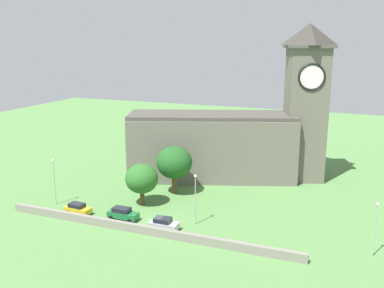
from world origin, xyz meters
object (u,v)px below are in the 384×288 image
at_px(car_yellow, 78,209).
at_px(streetlamp_west_mid, 195,192).
at_px(church, 236,134).
at_px(tree_riverside_east, 142,179).
at_px(streetlamp_west_end, 54,175).
at_px(car_silver, 164,224).
at_px(car_green, 123,214).
at_px(streetlamp_central, 376,221).
at_px(tree_churchyard, 174,163).

xyz_separation_m(car_yellow, streetlamp_west_mid, (18.51, 3.33, 4.18)).
bearing_deg(church, tree_riverside_east, -116.93).
height_order(car_yellow, streetlamp_west_end, streetlamp_west_end).
bearing_deg(tree_riverside_east, church, 63.07).
bearing_deg(church, streetlamp_west_end, -133.07).
relative_size(car_yellow, streetlamp_west_end, 0.57).
xyz_separation_m(church, car_silver, (-2.57, -27.62, -7.79)).
distance_m(car_green, streetlamp_central, 35.56).
bearing_deg(streetlamp_west_mid, streetlamp_west_end, -177.21).
bearing_deg(tree_churchyard, tree_riverside_east, -111.31).
relative_size(car_silver, streetlamp_west_mid, 0.56).
bearing_deg(church, car_green, -110.51).
bearing_deg(streetlamp_west_end, tree_riverside_east, 21.29).
relative_size(streetlamp_west_end, tree_riverside_east, 1.11).
relative_size(streetlamp_central, tree_churchyard, 0.84).
distance_m(streetlamp_west_mid, tree_churchyard, 13.81).
height_order(church, streetlamp_central, church).
bearing_deg(streetlamp_central, tree_churchyard, 160.15).
height_order(car_yellow, tree_riverside_east, tree_riverside_east).
xyz_separation_m(streetlamp_west_mid, streetlamp_central, (24.47, -0.84, -0.28)).
bearing_deg(car_silver, streetlamp_west_mid, 46.26).
relative_size(church, car_green, 8.05).
bearing_deg(tree_riverside_east, car_silver, -45.29).
distance_m(car_yellow, car_green, 7.71).
xyz_separation_m(car_green, streetlamp_central, (35.31, 1.75, 3.83)).
relative_size(car_yellow, car_silver, 1.03).
bearing_deg(church, tree_churchyard, -119.74).
xyz_separation_m(church, tree_riverside_east, (-10.15, -19.97, -4.23)).
height_order(car_silver, streetlamp_central, streetlamp_central).
bearing_deg(church, streetlamp_central, -44.41).
bearing_deg(car_green, streetlamp_west_end, 174.15).
xyz_separation_m(streetlamp_west_end, streetlamp_central, (48.92, 0.36, -0.31)).
bearing_deg(car_silver, tree_riverside_east, 134.71).
bearing_deg(streetlamp_west_end, streetlamp_west_mid, 2.79).
bearing_deg(streetlamp_west_mid, tree_riverside_east, 159.93).
height_order(car_yellow, tree_churchyard, tree_churchyard).
height_order(church, streetlamp_west_mid, church).
bearing_deg(streetlamp_west_end, car_green, -5.85).
distance_m(streetlamp_west_end, tree_churchyard, 20.23).
bearing_deg(streetlamp_west_mid, car_silver, -133.74).
xyz_separation_m(car_yellow, tree_riverside_east, (7.47, 7.36, 3.60)).
xyz_separation_m(church, tree_churchyard, (-7.43, -13.00, -3.04)).
bearing_deg(streetlamp_central, streetlamp_west_end, -179.58).
relative_size(church, streetlamp_central, 5.40).
bearing_deg(tree_churchyard, car_silver, -71.62).
relative_size(streetlamp_west_end, streetlamp_west_mid, 1.01).
distance_m(church, streetlamp_central, 35.72).
distance_m(car_green, streetlamp_west_end, 14.29).
bearing_deg(streetlamp_west_end, car_silver, -6.60).
height_order(church, tree_riverside_east, church).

